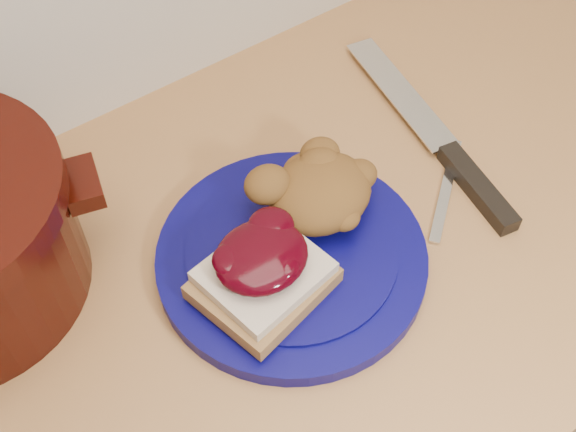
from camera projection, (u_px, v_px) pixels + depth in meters
plate at (292, 257)px, 0.74m from camera, size 0.31×0.31×0.02m
sandwich at (263, 271)px, 0.68m from camera, size 0.14×0.13×0.06m
stuffing_mound at (320, 193)px, 0.74m from camera, size 0.12×0.11×0.06m
chef_knife at (455, 159)px, 0.82m from camera, size 0.09×0.34×0.02m
butter_knife at (446, 189)px, 0.80m from camera, size 0.13×0.10×0.00m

